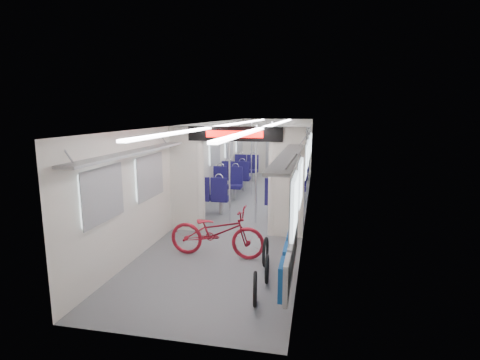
{
  "coord_description": "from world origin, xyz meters",
  "views": [
    {
      "loc": [
        1.69,
        -9.68,
        2.62
      ],
      "look_at": [
        0.05,
        -1.81,
        1.13
      ],
      "focal_mm": 28.0,
      "sensor_mm": 36.0,
      "label": 1
    }
  ],
  "objects": [
    {
      "name": "flip_bench",
      "position": [
        1.35,
        -4.54,
        0.58
      ],
      "size": [
        0.12,
        2.11,
        0.53
      ],
      "color": "gray",
      "rests_on": "carriage"
    },
    {
      "name": "carriage",
      "position": [
        0.0,
        -0.27,
        1.5
      ],
      "size": [
        12.0,
        12.02,
        2.31
      ],
      "color": "#515456",
      "rests_on": "ground"
    },
    {
      "name": "bike_hoop_b",
      "position": [
        1.0,
        -4.3,
        0.2
      ],
      "size": [
        0.08,
        0.46,
        0.45
      ],
      "primitive_type": "torus",
      "rotation": [
        1.57,
        0.0,
        1.65
      ],
      "color": "black",
      "rests_on": "ground"
    },
    {
      "name": "seat_bay_near_right",
      "position": [
        0.93,
        0.22,
        0.56
      ],
      "size": [
        0.93,
        2.18,
        1.13
      ],
      "color": "#120E3E",
      "rests_on": "ground"
    },
    {
      "name": "bike_hoop_c",
      "position": [
        0.89,
        -3.69,
        0.23
      ],
      "size": [
        0.05,
        0.52,
        0.52
      ],
      "primitive_type": "torus",
      "rotation": [
        1.57,
        0.0,
        1.57
      ],
      "color": "black",
      "rests_on": "ground"
    },
    {
      "name": "seat_bay_far_left",
      "position": [
        -0.94,
        3.18,
        0.55
      ],
      "size": [
        0.91,
        2.09,
        1.1
      ],
      "color": "#120E3E",
      "rests_on": "ground"
    },
    {
      "name": "stanchion_far_right",
      "position": [
        0.3,
        1.82,
        1.15
      ],
      "size": [
        0.04,
        0.04,
        2.3
      ],
      "primitive_type": "cylinder",
      "color": "silver",
      "rests_on": "ground"
    },
    {
      "name": "stanchion_far_left",
      "position": [
        -0.31,
        1.69,
        1.15
      ],
      "size": [
        0.04,
        0.04,
        2.3
      ],
      "primitive_type": "cylinder",
      "color": "silver",
      "rests_on": "ground"
    },
    {
      "name": "bike_hoop_a",
      "position": [
        0.93,
        -5.02,
        0.22
      ],
      "size": [
        0.12,
        0.49,
        0.48
      ],
      "primitive_type": "torus",
      "rotation": [
        1.57,
        0.0,
        1.71
      ],
      "color": "black",
      "rests_on": "ground"
    },
    {
      "name": "seat_bay_near_left",
      "position": [
        -0.93,
        0.19,
        0.53
      ],
      "size": [
        0.9,
        2.01,
        1.08
      ],
      "color": "#120E3E",
      "rests_on": "ground"
    },
    {
      "name": "seat_bay_far_right",
      "position": [
        0.93,
        3.72,
        0.55
      ],
      "size": [
        0.92,
        2.13,
        1.12
      ],
      "color": "#120E3E",
      "rests_on": "ground"
    },
    {
      "name": "stanchion_near_left",
      "position": [
        -0.3,
        -1.29,
        1.15
      ],
      "size": [
        0.04,
        0.04,
        2.3
      ],
      "primitive_type": "cylinder",
      "color": "silver",
      "rests_on": "ground"
    },
    {
      "name": "bicycle",
      "position": [
        -0.04,
        -3.42,
        0.46
      ],
      "size": [
        1.78,
        0.66,
        0.93
      ],
      "primitive_type": "imported",
      "rotation": [
        0.0,
        0.0,
        1.55
      ],
      "color": "maroon",
      "rests_on": "ground"
    },
    {
      "name": "stanchion_near_right",
      "position": [
        0.31,
        -1.23,
        1.15
      ],
      "size": [
        0.04,
        0.04,
        2.3
      ],
      "primitive_type": "cylinder",
      "color": "silver",
      "rests_on": "ground"
    }
  ]
}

